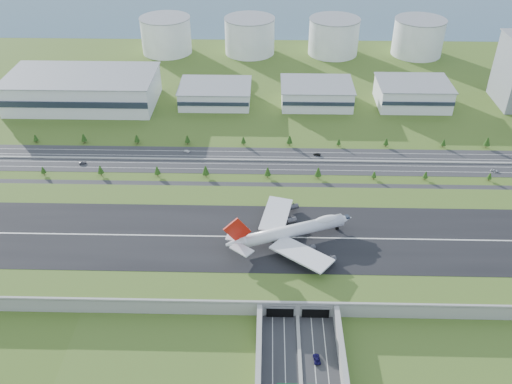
{
  "coord_description": "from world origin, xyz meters",
  "views": [
    {
      "loc": [
        -15.67,
        -231.61,
        197.11
      ],
      "look_at": [
        -22.02,
        35.0,
        14.21
      ],
      "focal_mm": 38.0,
      "sensor_mm": 36.0,
      "label": 1
    }
  ],
  "objects_px": {
    "car_4": "(83,163)",
    "car_6": "(495,170)",
    "fuel_tank_a": "(166,35)",
    "car_2": "(317,359)",
    "car_5": "(317,154)",
    "boeing_747": "(291,231)",
    "car_7": "(187,151)"
  },
  "relations": [
    {
      "from": "car_2",
      "to": "car_6",
      "type": "distance_m",
      "value": 207.49
    },
    {
      "from": "car_4",
      "to": "car_7",
      "type": "bearing_deg",
      "value": -99.35
    },
    {
      "from": "boeing_747",
      "to": "car_4",
      "type": "bearing_deg",
      "value": 126.84
    },
    {
      "from": "boeing_747",
      "to": "car_7",
      "type": "bearing_deg",
      "value": 102.67
    },
    {
      "from": "fuel_tank_a",
      "to": "car_2",
      "type": "distance_m",
      "value": 406.48
    },
    {
      "from": "fuel_tank_a",
      "to": "car_5",
      "type": "height_order",
      "value": "fuel_tank_a"
    },
    {
      "from": "car_2",
      "to": "car_5",
      "type": "xyz_separation_m",
      "value": [
        12.42,
        178.66,
        -0.03
      ]
    },
    {
      "from": "fuel_tank_a",
      "to": "boeing_747",
      "type": "bearing_deg",
      "value": -69.33
    },
    {
      "from": "car_2",
      "to": "car_4",
      "type": "height_order",
      "value": "car_4"
    },
    {
      "from": "car_2",
      "to": "car_5",
      "type": "bearing_deg",
      "value": -99.19
    },
    {
      "from": "boeing_747",
      "to": "car_5",
      "type": "xyz_separation_m",
      "value": [
        22.15,
        105.24,
        -13.58
      ]
    },
    {
      "from": "fuel_tank_a",
      "to": "car_6",
      "type": "relative_size",
      "value": 9.65
    },
    {
      "from": "car_7",
      "to": "car_4",
      "type": "bearing_deg",
      "value": -52.82
    },
    {
      "from": "car_7",
      "to": "car_6",
      "type": "bearing_deg",
      "value": 106.77
    },
    {
      "from": "car_4",
      "to": "car_6",
      "type": "bearing_deg",
      "value": -114.64
    },
    {
      "from": "boeing_747",
      "to": "car_4",
      "type": "xyz_separation_m",
      "value": [
        -141.87,
        89.53,
        -13.55
      ]
    },
    {
      "from": "car_5",
      "to": "boeing_747",
      "type": "bearing_deg",
      "value": 4.02
    },
    {
      "from": "car_5",
      "to": "car_2",
      "type": "bearing_deg",
      "value": 11.93
    },
    {
      "from": "car_4",
      "to": "car_5",
      "type": "distance_m",
      "value": 164.76
    },
    {
      "from": "boeing_747",
      "to": "car_4",
      "type": "distance_m",
      "value": 168.3
    },
    {
      "from": "car_4",
      "to": "car_6",
      "type": "distance_m",
      "value": 283.69
    },
    {
      "from": "boeing_747",
      "to": "fuel_tank_a",
      "type": "bearing_deg",
      "value": 89.77
    },
    {
      "from": "fuel_tank_a",
      "to": "car_4",
      "type": "relative_size",
      "value": 9.91
    },
    {
      "from": "car_5",
      "to": "car_6",
      "type": "bearing_deg",
      "value": 97.05
    },
    {
      "from": "car_2",
      "to": "car_7",
      "type": "height_order",
      "value": "car_2"
    },
    {
      "from": "car_2",
      "to": "car_4",
      "type": "xyz_separation_m",
      "value": [
        -151.59,
        162.95,
        0.0
      ]
    },
    {
      "from": "car_4",
      "to": "car_5",
      "type": "relative_size",
      "value": 1.0
    },
    {
      "from": "car_6",
      "to": "car_4",
      "type": "bearing_deg",
      "value": 107.47
    },
    {
      "from": "car_4",
      "to": "car_7",
      "type": "xyz_separation_m",
      "value": [
        70.22,
        18.41,
        -0.16
      ]
    },
    {
      "from": "fuel_tank_a",
      "to": "boeing_747",
      "type": "distance_m",
      "value": 333.68
    },
    {
      "from": "fuel_tank_a",
      "to": "car_5",
      "type": "xyz_separation_m",
      "value": [
        139.93,
        -206.95,
        -16.55
      ]
    },
    {
      "from": "car_4",
      "to": "car_7",
      "type": "height_order",
      "value": "car_4"
    }
  ]
}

